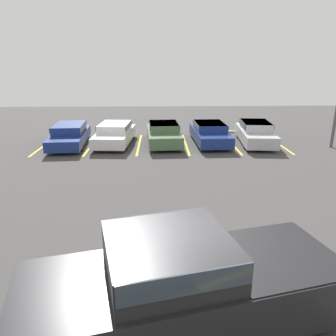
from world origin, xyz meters
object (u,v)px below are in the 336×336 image
object	(u,v)px
pickup_truck	(185,284)
parked_sedan_a	(70,134)
parked_sedan_d	(210,132)
wheel_stop_curb	(225,132)
parked_sedan_e	(255,132)
parked_sedan_b	(115,133)
parked_sedan_c	(164,133)

from	to	relation	value
pickup_truck	parked_sedan_a	distance (m)	14.88
parked_sedan_d	wheel_stop_curb	bearing A→B (deg)	150.14
parked_sedan_d	parked_sedan_e	size ratio (longest dim) A/B	0.99
parked_sedan_d	parked_sedan_b	bearing A→B (deg)	-90.91
pickup_truck	parked_sedan_e	xyz separation A→B (m)	(5.24, 13.93, -0.27)
pickup_truck	parked_sedan_d	xyz separation A→B (m)	(2.58, 14.11, -0.30)
pickup_truck	parked_sedan_c	distance (m)	13.91
parked_sedan_c	parked_sedan_d	size ratio (longest dim) A/B	0.94
parked_sedan_a	parked_sedan_d	distance (m)	8.13
pickup_truck	parked_sedan_a	size ratio (longest dim) A/B	1.23
parked_sedan_c	parked_sedan_d	distance (m)	2.73
parked_sedan_d	parked_sedan_e	world-z (taller)	parked_sedan_e
parked_sedan_a	parked_sedan_e	distance (m)	10.78
parked_sedan_c	parked_sedan_d	world-z (taller)	parked_sedan_c
parked_sedan_d	parked_sedan_e	distance (m)	2.67
parked_sedan_e	parked_sedan_a	bearing A→B (deg)	-84.17
pickup_truck	parked_sedan_b	world-z (taller)	pickup_truck
parked_sedan_a	parked_sedan_e	xyz separation A→B (m)	(10.78, 0.12, 0.02)
wheel_stop_curb	pickup_truck	bearing A→B (deg)	-103.53
parked_sedan_e	wheel_stop_curb	bearing A→B (deg)	-153.75
pickup_truck	parked_sedan_a	world-z (taller)	pickup_truck
parked_sedan_a	parked_sedan_d	world-z (taller)	parked_sedan_a
parked_sedan_e	wheel_stop_curb	world-z (taller)	parked_sedan_e
pickup_truck	parked_sedan_b	distance (m)	14.31
parked_sedan_b	parked_sedan_e	size ratio (longest dim) A/B	0.96
parked_sedan_a	parked_sedan_e	world-z (taller)	parked_sedan_e
parked_sedan_a	parked_sedan_b	xyz separation A→B (m)	(2.56, 0.18, 0.00)
parked_sedan_e	parked_sedan_d	bearing A→B (deg)	-88.60
parked_sedan_b	parked_sedan_d	size ratio (longest dim) A/B	0.97
parked_sedan_a	parked_sedan_b	size ratio (longest dim) A/B	1.08
pickup_truck	parked_sedan_e	distance (m)	14.89
parked_sedan_a	wheel_stop_curb	distance (m)	10.14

